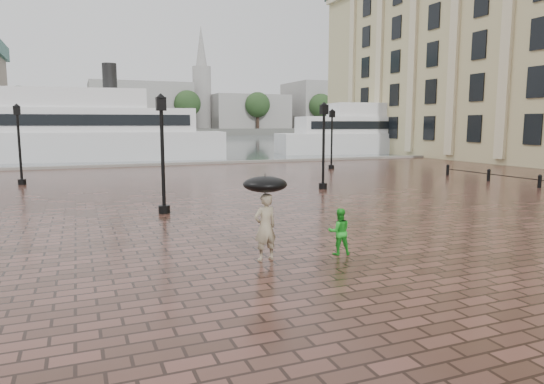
# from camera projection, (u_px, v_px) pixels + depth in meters

# --- Properties ---
(ground) EXTENTS (300.00, 300.00, 0.00)m
(ground) POSITION_uv_depth(u_px,v_px,m) (484.00, 266.00, 11.71)
(ground) COLOR #351F18
(ground) RESTS_ON ground
(harbour_water) EXTENTS (240.00, 240.00, 0.00)m
(harbour_water) POSITION_uv_depth(u_px,v_px,m) (125.00, 141.00, 96.24)
(harbour_water) COLOR #40474E
(harbour_water) RESTS_ON ground
(quay_edge) EXTENTS (80.00, 0.60, 0.30)m
(quay_edge) POSITION_uv_depth(u_px,v_px,m) (192.00, 164.00, 41.11)
(quay_edge) COLOR slate
(quay_edge) RESTS_ON ground
(far_shore) EXTENTS (300.00, 60.00, 2.00)m
(far_shore) POSITION_uv_depth(u_px,v_px,m) (106.00, 131.00, 158.58)
(far_shore) COLOR #4C4C47
(far_shore) RESTS_ON ground
(distant_skyline) EXTENTS (102.50, 22.00, 33.00)m
(distant_skyline) POSITION_uv_depth(u_px,v_px,m) (254.00, 106.00, 165.99)
(distant_skyline) COLOR gray
(distant_skyline) RESTS_ON ground
(far_trees) EXTENTS (188.00, 8.00, 13.50)m
(far_trees) POSITION_uv_depth(u_px,v_px,m) (109.00, 103.00, 137.20)
(far_trees) COLOR #2D2119
(far_trees) RESTS_ON ground
(street_lamps) EXTENTS (21.44, 14.44, 4.40)m
(street_lamps) POSITION_uv_depth(u_px,v_px,m) (222.00, 144.00, 26.91)
(street_lamps) COLOR black
(street_lamps) RESTS_ON ground
(adult_pedestrian) EXTENTS (0.68, 0.51, 1.71)m
(adult_pedestrian) POSITION_uv_depth(u_px,v_px,m) (265.00, 227.00, 12.11)
(adult_pedestrian) COLOR gray
(adult_pedestrian) RESTS_ON ground
(child_pedestrian) EXTENTS (0.70, 0.60, 1.23)m
(child_pedestrian) POSITION_uv_depth(u_px,v_px,m) (339.00, 232.00, 12.66)
(child_pedestrian) COLOR green
(child_pedestrian) RESTS_ON ground
(ferry_near) EXTENTS (28.32, 10.14, 9.08)m
(ferry_near) POSITION_uv_depth(u_px,v_px,m) (75.00, 131.00, 45.70)
(ferry_near) COLOR silver
(ferry_near) RESTS_ON ground
(ferry_far) EXTENTS (24.81, 9.53, 7.94)m
(ferry_far) POSITION_uv_depth(u_px,v_px,m) (379.00, 133.00, 57.59)
(ferry_far) COLOR silver
(ferry_far) RESTS_ON ground
(umbrella) EXTENTS (1.10, 1.10, 1.15)m
(umbrella) POSITION_uv_depth(u_px,v_px,m) (265.00, 184.00, 11.96)
(umbrella) COLOR black
(umbrella) RESTS_ON ground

